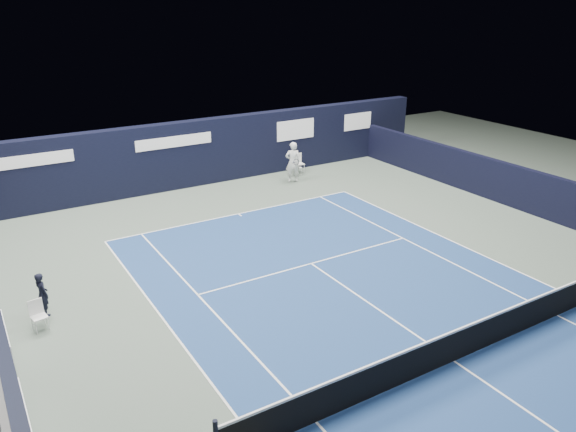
% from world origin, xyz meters
% --- Properties ---
extents(ground, '(48.00, 48.00, 0.00)m').
position_xyz_m(ground, '(0.00, 2.00, 0.00)').
color(ground, '#4D5C52').
rests_on(ground, ground).
extents(court_surface, '(10.97, 23.77, 0.01)m').
position_xyz_m(court_surface, '(0.00, 0.00, 0.00)').
color(court_surface, navy).
rests_on(court_surface, ground).
extents(enclosure_wall_right, '(0.30, 22.00, 1.80)m').
position_xyz_m(enclosure_wall_right, '(10.50, 6.00, 0.90)').
color(enclosure_wall_right, black).
rests_on(enclosure_wall_right, ground).
extents(folding_chair_back_a, '(0.49, 0.51, 0.89)m').
position_xyz_m(folding_chair_back_a, '(4.90, 15.30, 0.59)').
color(folding_chair_back_a, white).
rests_on(folding_chair_back_a, ground).
extents(folding_chair_back_b, '(0.46, 0.45, 0.98)m').
position_xyz_m(folding_chair_back_b, '(5.37, 15.67, 0.56)').
color(folding_chair_back_b, white).
rests_on(folding_chair_back_b, ground).
extents(line_judge_chair, '(0.44, 0.43, 0.87)m').
position_xyz_m(line_judge_chair, '(-8.49, 6.90, 0.49)').
color(line_judge_chair, white).
rests_on(line_judge_chair, ground).
extents(line_judge, '(0.45, 0.55, 1.30)m').
position_xyz_m(line_judge, '(-8.24, 7.61, 0.65)').
color(line_judge, black).
rests_on(line_judge, ground).
extents(court_markings, '(11.03, 23.83, 0.00)m').
position_xyz_m(court_markings, '(0.00, 0.00, 0.01)').
color(court_markings, white).
rests_on(court_markings, court_surface).
extents(tennis_net, '(12.90, 0.10, 1.10)m').
position_xyz_m(tennis_net, '(0.00, 0.00, 0.51)').
color(tennis_net, black).
rests_on(tennis_net, ground).
extents(back_sponsor_wall, '(26.00, 0.63, 3.10)m').
position_xyz_m(back_sponsor_wall, '(0.01, 16.50, 1.55)').
color(back_sponsor_wall, black).
rests_on(back_sponsor_wall, ground).
extents(tennis_player, '(0.84, 0.96, 1.98)m').
position_xyz_m(tennis_player, '(4.25, 14.43, 0.99)').
color(tennis_player, white).
rests_on(tennis_player, ground).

